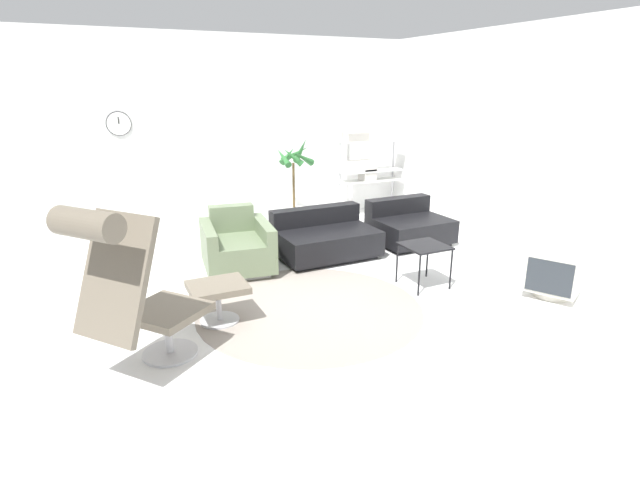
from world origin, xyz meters
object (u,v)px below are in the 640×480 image
Objects in this scene: crt_television at (554,273)px; shelf_unit at (365,161)px; side_table at (425,249)px; potted_plant at (294,190)px; ottoman at (218,293)px; couch_low at (325,239)px; couch_second at (409,227)px; lounge_chair at (128,280)px; armchair_red at (237,248)px.

shelf_unit reaches higher than crt_television.
side_table is 0.34× the size of potted_plant.
side_table is at bearing -108.23° from shelf_unit.
ottoman is 1.12× the size of side_table.
potted_plant is at bearing -98.31° from couch_low.
ottoman is 0.52× the size of couch_second.
lounge_chair is 4.06m from crt_television.
couch_low is at bearing 36.73° from ottoman.
armchair_red is at bearing -0.81° from couch_low.
lounge_chair is 1.39× the size of armchair_red.
side_table is 1.32m from crt_television.
couch_second is at bearing -51.67° from potted_plant.
lounge_chair is at bearing 25.53° from couch_second.
side_table is (-0.76, -1.37, 0.20)m from couch_second.
couch_low is 0.66× the size of shelf_unit.
potted_plant is 0.72× the size of shelf_unit.
crt_television reaches higher than side_table.
side_table is 0.71× the size of crt_television.
armchair_red reaches higher than couch_second.
couch_low is (1.68, 1.25, -0.06)m from ottoman.
crt_television is 3.86m from shelf_unit.
lounge_chair is at bearing 57.50° from crt_television.
couch_low reaches higher than crt_television.
potted_plant is at bearing 55.30° from ottoman.
shelf_unit is at bearing 9.48° from potted_plant.
ottoman is at bearing -124.70° from potted_plant.
couch_second is 2.19m from crt_television.
shelf_unit is at bearing -133.84° from couch_low.
crt_television is at bearing -15.44° from ottoman.
lounge_chair is at bearing -170.12° from side_table.
armchair_red is 2.15m from side_table.
couch_low is 1.46m from side_table.
lounge_chair reaches higher than ottoman.
ottoman is 1.36m from armchair_red.
couch_second is (3.74, 1.89, -0.55)m from lounge_chair.
armchair_red is 1.15m from couch_low.
lounge_chair reaches higher than couch_second.
armchair_red is 0.71× the size of potted_plant.
couch_second is (1.29, 0.02, 0.00)m from couch_low.
shelf_unit is at bearing -99.24° from couch_second.
ottoman is 0.38× the size of potted_plant.
shelf_unit is (1.52, 1.65, 0.67)m from couch_low.
crt_television is (2.71, -2.14, -0.01)m from armchair_red.
lounge_chair is 1.35× the size of couch_second.
crt_television is at bearing 95.93° from couch_second.
side_table is (2.21, -0.10, 0.13)m from ottoman.
couch_low reaches higher than side_table.
side_table is at bearing -2.46° from ottoman.
side_table is 0.25× the size of shelf_unit.
ottoman is 0.79× the size of crt_television.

